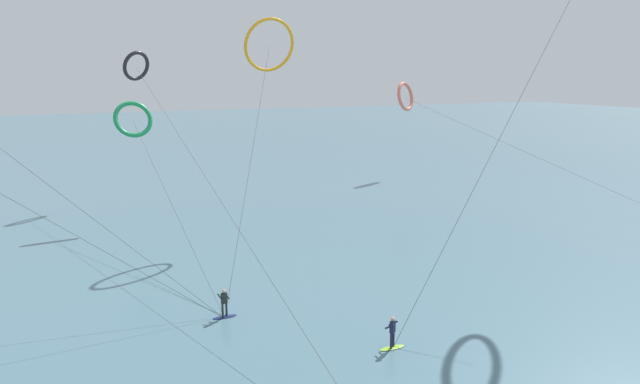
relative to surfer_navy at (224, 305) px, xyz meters
name	(u,v)px	position (x,y,z in m)	size (l,w,h in m)	color
sea_water	(146,145)	(5.02, 82.92, -0.78)	(400.00, 200.00, 0.08)	slate
surfer_navy	(224,305)	(0.00, 0.00, 0.00)	(1.40, 0.68, 1.70)	navy
surfer_lime	(392,335)	(6.85, -6.94, 0.00)	(1.40, 0.72, 1.70)	#8CC62D
kite_emerald	(133,119)	(-2.09, 24.29, 8.75)	(3.96, 25.44, 11.29)	#199351
kite_coral	(406,97)	(34.04, 35.04, 9.84)	(4.58, 49.29, 12.67)	#EA7260
kite_charcoal	(137,66)	(-0.44, 34.84, 13.64)	(4.43, 52.20, 16.16)	black
kite_amber	(269,45)	(8.62, 16.70, 15.20)	(11.01, 17.79, 18.29)	orange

